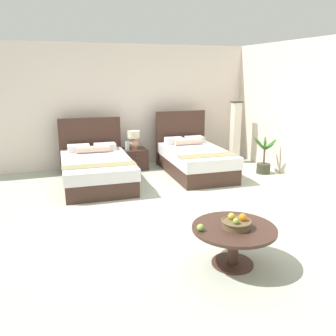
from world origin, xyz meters
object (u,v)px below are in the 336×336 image
at_px(table_lamp, 134,138).
at_px(fruit_bowl, 237,223).
at_px(bed_near_corner, 194,159).
at_px(coffee_table, 234,236).
at_px(potted_palm, 264,162).
at_px(nightstand, 134,159).
at_px(vase, 127,146).
at_px(loose_apple, 201,227).
at_px(floor_lamp_corner, 235,132).
at_px(bed_near_window, 96,169).

relative_size(table_lamp, fruit_bowl, 1.21).
distance_m(bed_near_corner, coffee_table, 3.92).
bearing_deg(table_lamp, potted_palm, -26.87).
relative_size(nightstand, vase, 2.92).
bearing_deg(bed_near_corner, loose_apple, -112.46).
relative_size(loose_apple, floor_lamp_corner, 0.05).
xyz_separation_m(bed_near_corner, potted_palm, (1.46, -0.49, -0.06)).
bearing_deg(bed_near_corner, table_lamp, 144.19).
bearing_deg(bed_near_window, table_lamp, 39.86).
bearing_deg(coffee_table, vase, 92.50).
relative_size(bed_near_corner, coffee_table, 2.21).
xyz_separation_m(coffee_table, floor_lamp_corner, (2.48, 4.39, 0.39)).
relative_size(bed_near_corner, nightstand, 3.84).
bearing_deg(vase, loose_apple, -92.67).
height_order(fruit_bowl, potted_palm, potted_palm).
bearing_deg(potted_palm, loose_apple, -132.84).
height_order(bed_near_corner, loose_apple, bed_near_corner).
xyz_separation_m(table_lamp, fruit_bowl, (0.05, -4.61, -0.19)).
relative_size(table_lamp, vase, 2.18).
xyz_separation_m(fruit_bowl, loose_apple, (-0.42, 0.05, -0.02)).
xyz_separation_m(vase, floor_lamp_corner, (2.68, -0.14, 0.18)).
relative_size(vase, coffee_table, 0.20).
relative_size(bed_near_corner, fruit_bowl, 6.21).
bearing_deg(table_lamp, vase, -160.39).
xyz_separation_m(table_lamp, coffee_table, (0.03, -4.59, -0.35)).
height_order(nightstand, vase, vase).
bearing_deg(nightstand, bed_near_window, -140.82).
bearing_deg(fruit_bowl, potted_palm, 51.94).
bearing_deg(floor_lamp_corner, potted_palm, -84.77).
distance_m(loose_apple, floor_lamp_corner, 5.23).
distance_m(table_lamp, loose_apple, 4.57).
height_order(bed_near_corner, nightstand, bed_near_corner).
distance_m(bed_near_corner, potted_palm, 1.54).
height_order(bed_near_window, nightstand, bed_near_window).
xyz_separation_m(vase, potted_palm, (2.78, -1.27, -0.31)).
height_order(floor_lamp_corner, potted_palm, floor_lamp_corner).
bearing_deg(vase, table_lamp, 19.61).
bearing_deg(nightstand, bed_near_corner, -35.15).
bearing_deg(bed_near_corner, fruit_bowl, -106.44).
relative_size(vase, loose_apple, 2.35).
distance_m(bed_near_window, coffee_table, 3.89).
relative_size(vase, floor_lamp_corner, 0.13).
height_order(bed_near_corner, floor_lamp_corner, floor_lamp_corner).
relative_size(vase, potted_palm, 0.23).
bearing_deg(coffee_table, bed_near_window, 105.31).
height_order(bed_near_window, potted_palm, bed_near_window).
height_order(coffee_table, loose_apple, loose_apple).
bearing_deg(nightstand, potted_palm, -26.52).
distance_m(bed_near_window, table_lamp, 1.37).
xyz_separation_m(nightstand, vase, (-0.17, -0.04, 0.33)).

